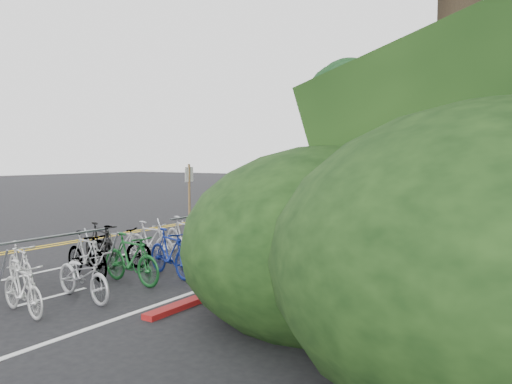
% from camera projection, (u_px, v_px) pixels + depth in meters
% --- Properties ---
extents(ground, '(120.00, 120.00, 0.00)m').
position_uv_depth(ground, '(47.00, 261.00, 13.09)').
color(ground, black).
rests_on(ground, ground).
extents(road_markings, '(7.47, 80.00, 0.01)m').
position_uv_depth(road_markings, '(269.00, 221.00, 21.17)').
color(road_markings, gold).
rests_on(road_markings, ground).
extents(red_curb, '(0.25, 28.00, 0.10)m').
position_uv_depth(red_curb, '(402.00, 224.00, 19.98)').
color(red_curb, maroon).
rests_on(red_curb, ground).
extents(bike_rack_front, '(1.14, 2.65, 1.16)m').
position_uv_depth(bike_rack_front, '(52.00, 252.00, 9.96)').
color(bike_rack_front, gray).
rests_on(bike_rack_front, ground).
extents(bike_racks_rest, '(1.14, 23.00, 1.17)m').
position_uv_depth(bike_racks_rest, '(349.00, 199.00, 22.24)').
color(bike_racks_rest, gray).
rests_on(bike_racks_rest, ground).
extents(signposts_rest, '(0.08, 18.40, 2.50)m').
position_uv_depth(signposts_rest, '(311.00, 184.00, 24.34)').
color(signposts_rest, brown).
rests_on(signposts_rest, ground).
extents(bike_front, '(0.98, 1.89, 1.09)m').
position_uv_depth(bike_front, '(100.00, 244.00, 12.48)').
color(bike_front, black).
rests_on(bike_front, ground).
extents(bike_valet, '(3.41, 12.11, 1.10)m').
position_uv_depth(bike_valet, '(183.00, 242.00, 13.09)').
color(bike_valet, '#9E9EA3').
rests_on(bike_valet, ground).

